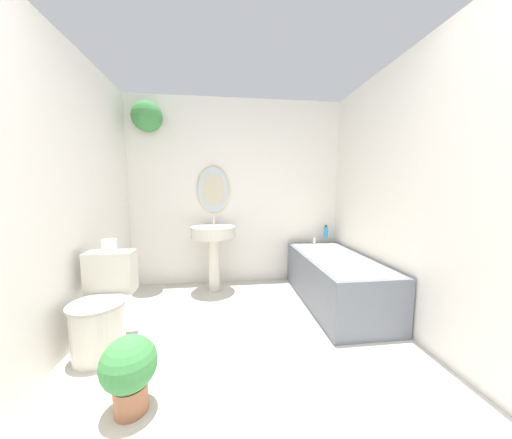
# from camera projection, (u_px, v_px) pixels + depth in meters

# --- Properties ---
(wall_back) EXTENTS (2.85, 0.35, 2.40)m
(wall_back) POSITION_uv_depth(u_px,v_px,m) (229.00, 186.00, 3.37)
(wall_back) COLOR silver
(wall_back) RESTS_ON ground_plane
(wall_left) EXTENTS (0.06, 2.98, 2.40)m
(wall_left) POSITION_uv_depth(u_px,v_px,m) (48.00, 195.00, 1.79)
(wall_left) COLOR silver
(wall_left) RESTS_ON ground_plane
(wall_right) EXTENTS (0.06, 2.98, 2.40)m
(wall_right) POSITION_uv_depth(u_px,v_px,m) (414.00, 194.00, 2.14)
(wall_right) COLOR silver
(wall_right) RESTS_ON ground_plane
(toilet) EXTENTS (0.39, 0.55, 0.73)m
(toilet) POSITION_uv_depth(u_px,v_px,m) (102.00, 311.00, 1.96)
(toilet) COLOR beige
(toilet) RESTS_ON ground_plane
(pedestal_sink) EXTENTS (0.53, 0.53, 0.90)m
(pedestal_sink) POSITION_uv_depth(u_px,v_px,m) (213.00, 240.00, 3.10)
(pedestal_sink) COLOR beige
(pedestal_sink) RESTS_ON ground_plane
(bathtub) EXTENTS (0.67, 1.53, 0.60)m
(bathtub) POSITION_uv_depth(u_px,v_px,m) (335.00, 278.00, 2.80)
(bathtub) COLOR slate
(bathtub) RESTS_ON ground_plane
(shampoo_bottle) EXTENTS (0.06, 0.06, 0.17)m
(shampoo_bottle) POSITION_uv_depth(u_px,v_px,m) (326.00, 232.00, 3.46)
(shampoo_bottle) COLOR #2D84C6
(shampoo_bottle) RESTS_ON bathtub
(potted_plant) EXTENTS (0.30, 0.30, 0.43)m
(potted_plant) POSITION_uv_depth(u_px,v_px,m) (129.00, 369.00, 1.41)
(potted_plant) COLOR #9E6042
(potted_plant) RESTS_ON ground_plane
(toilet_paper_roll) EXTENTS (0.11, 0.11, 0.10)m
(toilet_paper_roll) POSITION_uv_depth(u_px,v_px,m) (109.00, 246.00, 2.09)
(toilet_paper_roll) COLOR white
(toilet_paper_roll) RESTS_ON toilet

